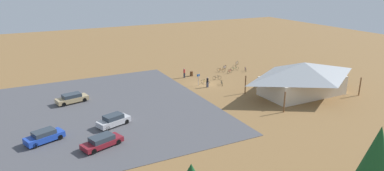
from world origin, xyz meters
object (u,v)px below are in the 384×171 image
(bicycle_silver_yard_right, at_px, (237,63))
(bicycle_blue_mid_cluster, at_px, (225,67))
(bicycle_silver_lone_east, at_px, (284,77))
(bike_pavilion, at_px, (303,76))
(car_silver_inner_stall, at_px, (114,120))
(pine_west, at_px, (377,154))
(trash_bin, at_px, (191,74))
(bicycle_yellow_yard_front, at_px, (205,82))
(bicycle_purple_near_porch, at_px, (245,70))
(car_tan_second_row, at_px, (72,98))
(bicycle_white_edge_north, at_px, (293,76))
(car_maroon_mid_lot, at_px, (102,141))
(lot_sign, at_px, (198,78))
(bicycle_black_lone_west, at_px, (217,78))
(bicycle_teal_trailside, at_px, (222,83))
(bicycle_orange_back_row, at_px, (221,70))
(visitor_near_lot, at_px, (184,73))
(car_blue_by_curb, at_px, (44,136))
(bicycle_orange_near_sign, at_px, (275,77))
(bicycle_green_by_bin, at_px, (235,69))
(bicycle_red_front_row, at_px, (230,71))
(visitor_at_bikes, at_px, (207,82))

(bicycle_silver_yard_right, height_order, bicycle_blue_mid_cluster, bicycle_blue_mid_cluster)
(bicycle_silver_yard_right, height_order, bicycle_silver_lone_east, bicycle_silver_lone_east)
(bike_pavilion, distance_m, car_silver_inner_stall, 30.71)
(pine_west, height_order, car_silver_inner_stall, pine_west)
(trash_bin, height_order, bicycle_silver_lone_east, trash_bin)
(bicycle_silver_yard_right, bearing_deg, bicycle_blue_mid_cluster, 22.65)
(bicycle_yellow_yard_front, distance_m, bicycle_purple_near_porch, 11.97)
(bike_pavilion, relative_size, car_tan_second_row, 3.28)
(bicycle_white_edge_north, bearing_deg, car_maroon_mid_lot, 16.19)
(lot_sign, relative_size, bicycle_yellow_yard_front, 1.54)
(bicycle_white_edge_north, bearing_deg, bicycle_silver_lone_east, -14.31)
(bicycle_yellow_yard_front, distance_m, bicycle_black_lone_west, 3.44)
(lot_sign, relative_size, bicycle_white_edge_north, 1.30)
(bicycle_teal_trailside, relative_size, bicycle_orange_back_row, 1.19)
(bicycle_silver_lone_east, distance_m, visitor_near_lot, 18.77)
(bicycle_silver_yard_right, relative_size, bicycle_orange_back_row, 1.08)
(visitor_near_lot, bearing_deg, bike_pavilion, 125.97)
(trash_bin, height_order, car_tan_second_row, car_tan_second_row)
(bicycle_teal_trailside, bearing_deg, car_blue_by_curb, 17.38)
(trash_bin, relative_size, bicycle_blue_mid_cluster, 0.60)
(bicycle_blue_mid_cluster, bearing_deg, bicycle_silver_yard_right, -157.35)
(bicycle_yellow_yard_front, relative_size, bicycle_white_edge_north, 0.84)
(bicycle_orange_near_sign, xyz_separation_m, bicycle_teal_trailside, (10.73, -1.54, -0.01))
(bicycle_green_by_bin, bearing_deg, bicycle_silver_lone_east, 117.22)
(bicycle_blue_mid_cluster, distance_m, car_blue_by_curb, 40.71)
(trash_bin, height_order, bicycle_orange_near_sign, trash_bin)
(lot_sign, xyz_separation_m, bicycle_teal_trailside, (-3.86, 1.61, -1.06))
(pine_west, height_order, bicycle_green_by_bin, pine_west)
(trash_bin, height_order, bicycle_red_front_row, trash_bin)
(lot_sign, relative_size, bicycle_silver_lone_east, 1.32)
(lot_sign, bearing_deg, bicycle_blue_mid_cluster, -144.12)
(bicycle_yellow_yard_front, height_order, visitor_at_bikes, visitor_at_bikes)
(car_maroon_mid_lot, xyz_separation_m, car_tan_second_row, (0.66, -16.42, 0.04))
(bicycle_silver_lone_east, xyz_separation_m, car_maroon_mid_lot, (36.93, 11.77, 0.33))
(bicycle_yellow_yard_front, distance_m, bicycle_orange_back_row, 8.69)
(lot_sign, height_order, car_tan_second_row, lot_sign)
(car_maroon_mid_lot, height_order, visitor_near_lot, visitor_near_lot)
(lot_sign, xyz_separation_m, bicycle_yellow_yard_front, (-1.67, -0.48, -1.06))
(lot_sign, bearing_deg, bicycle_orange_near_sign, 167.83)
(bicycle_orange_near_sign, relative_size, car_silver_inner_stall, 0.34)
(pine_west, height_order, bicycle_orange_back_row, pine_west)
(pine_west, relative_size, bicycle_silver_yard_right, 5.26)
(bicycle_orange_back_row, height_order, car_blue_by_curb, car_blue_by_curb)
(bicycle_black_lone_west, relative_size, car_silver_inner_stall, 0.36)
(bicycle_yellow_yard_front, bearing_deg, bicycle_red_front_row, -153.71)
(bicycle_white_edge_north, relative_size, visitor_at_bikes, 0.92)
(trash_bin, xyz_separation_m, car_maroon_mid_lot, (22.33, 21.39, 0.26))
(bicycle_silver_lone_east, bearing_deg, bicycle_white_edge_north, 165.69)
(bicycle_orange_back_row, relative_size, bicycle_silver_lone_east, 0.79)
(bicycle_white_edge_north, bearing_deg, car_silver_inner_stall, 9.59)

